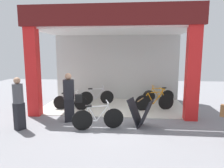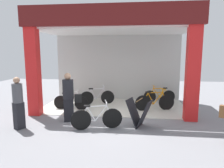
% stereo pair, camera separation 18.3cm
% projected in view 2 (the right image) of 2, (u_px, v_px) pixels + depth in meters
% --- Properties ---
extents(ground_plane, '(20.58, 20.58, 0.00)m').
position_uv_depth(ground_plane, '(110.00, 117.00, 7.73)').
color(ground_plane, gray).
rests_on(ground_plane, ground).
extents(shop_facade, '(6.49, 3.46, 4.07)m').
position_uv_depth(shop_facade, '(114.00, 58.00, 9.04)').
color(shop_facade, beige).
rests_on(shop_facade, ground).
extents(bicycle_inside_0, '(1.55, 0.59, 0.89)m').
position_uv_depth(bicycle_inside_0, '(97.00, 97.00, 9.58)').
color(bicycle_inside_0, black).
rests_on(bicycle_inside_0, ground).
extents(bicycle_inside_1, '(1.65, 0.55, 0.93)m').
position_uv_depth(bicycle_inside_1, '(155.00, 102.00, 8.57)').
color(bicycle_inside_1, black).
rests_on(bicycle_inside_1, ground).
extents(bicycle_inside_2, '(1.51, 0.41, 0.83)m').
position_uv_depth(bicycle_inside_2, '(71.00, 102.00, 8.72)').
color(bicycle_inside_2, black).
rests_on(bicycle_inside_2, ground).
extents(bicycle_inside_3, '(1.52, 0.42, 0.84)m').
position_uv_depth(bicycle_inside_3, '(159.00, 96.00, 9.92)').
color(bicycle_inside_3, black).
rests_on(bicycle_inside_3, ground).
extents(bicycle_parked_0, '(1.59, 0.55, 0.90)m').
position_uv_depth(bicycle_parked_0, '(97.00, 118.00, 6.51)').
color(bicycle_parked_0, black).
rests_on(bicycle_parked_0, ground).
extents(sandwich_board_sign, '(0.92, 0.80, 0.93)m').
position_uv_depth(sandwich_board_sign, '(139.00, 113.00, 6.70)').
color(sandwich_board_sign, black).
rests_on(sandwich_board_sign, ground).
extents(pedestrian_1, '(0.42, 0.42, 1.67)m').
position_uv_depth(pedestrian_1, '(18.00, 103.00, 6.47)').
color(pedestrian_1, black).
rests_on(pedestrian_1, ground).
extents(pedestrian_3, '(0.70, 0.48, 1.72)m').
position_uv_depth(pedestrian_3, '(69.00, 96.00, 7.19)').
color(pedestrian_3, black).
rests_on(pedestrian_3, ground).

